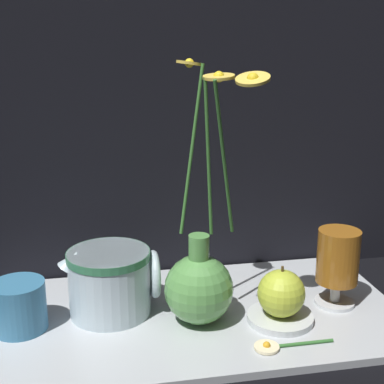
% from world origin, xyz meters
% --- Properties ---
extents(ground_plane, '(6.00, 6.00, 0.00)m').
position_xyz_m(ground_plane, '(0.00, 0.00, 0.00)').
color(ground_plane, black).
extents(shelf, '(0.67, 0.35, 0.01)m').
position_xyz_m(shelf, '(0.00, 0.00, 0.01)').
color(shelf, '#B2B7BC').
rests_on(shelf, ground_plane).
extents(vase_with_flowers, '(0.15, 0.13, 0.40)m').
position_xyz_m(vase_with_flowers, '(0.01, -0.03, 0.08)').
color(vase_with_flowers, '#59994C').
rests_on(vase_with_flowers, shelf).
extents(yellow_mug, '(0.09, 0.08, 0.08)m').
position_xyz_m(yellow_mug, '(-0.26, -0.00, 0.05)').
color(yellow_mug, teal).
rests_on(yellow_mug, shelf).
extents(ceramic_pitcher, '(0.16, 0.13, 0.12)m').
position_xyz_m(ceramic_pitcher, '(-0.12, 0.03, 0.07)').
color(ceramic_pitcher, silver).
rests_on(ceramic_pitcher, shelf).
extents(tea_glass, '(0.07, 0.07, 0.13)m').
position_xyz_m(tea_glass, '(0.24, -0.01, 0.09)').
color(tea_glass, silver).
rests_on(tea_glass, shelf).
extents(saucer_plate, '(0.10, 0.10, 0.01)m').
position_xyz_m(saucer_plate, '(0.13, -0.05, 0.02)').
color(saucer_plate, silver).
rests_on(saucer_plate, shelf).
extents(orange_fruit, '(0.07, 0.07, 0.08)m').
position_xyz_m(orange_fruit, '(0.13, -0.05, 0.06)').
color(orange_fruit, '#B7C638').
rests_on(orange_fruit, saucer_plate).
extents(loose_daisy, '(0.12, 0.04, 0.01)m').
position_xyz_m(loose_daisy, '(0.10, -0.12, 0.02)').
color(loose_daisy, '#336B2D').
rests_on(loose_daisy, shelf).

